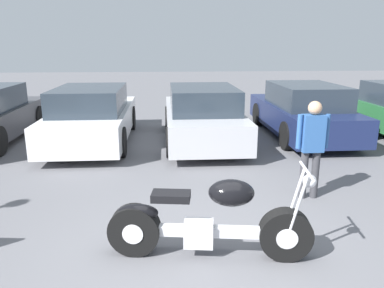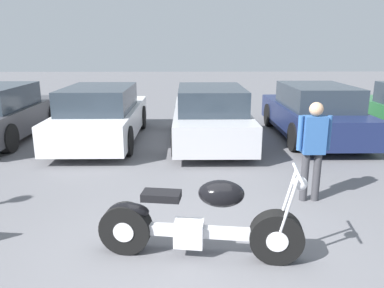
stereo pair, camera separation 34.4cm
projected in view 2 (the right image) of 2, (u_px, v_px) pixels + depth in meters
name	position (u px, v px, depth m)	size (l,w,h in m)	color
ground_plane	(193.00, 257.00, 4.41)	(60.00, 60.00, 0.00)	slate
motorcycle	(198.00, 223.00, 4.32)	(2.38, 0.77, 1.10)	black
parked_car_white	(102.00, 115.00, 9.47)	(1.86, 4.47, 1.42)	white
parked_car_silver	(210.00, 116.00, 9.42)	(1.86, 4.47, 1.42)	#BCBCC1
parked_car_navy	(313.00, 112.00, 9.86)	(1.86, 4.47, 1.42)	#19234C
person_standing	(313.00, 144.00, 5.77)	(0.52, 0.21, 1.58)	#38383D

